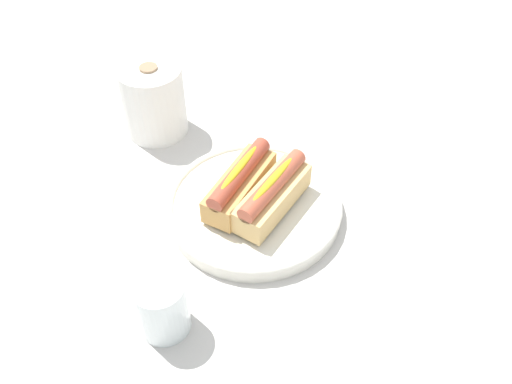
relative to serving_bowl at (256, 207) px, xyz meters
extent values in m
plane|color=beige|center=(0.02, 0.00, -0.02)|extent=(2.40, 2.40, 0.00)
cylinder|color=silver|center=(0.00, 0.00, 0.00)|extent=(0.27, 0.27, 0.02)
torus|color=silver|center=(0.00, 0.00, 0.01)|extent=(0.27, 0.27, 0.01)
cube|color=#DBB270|center=(0.00, -0.03, 0.03)|extent=(0.15, 0.05, 0.04)
cylinder|color=#BC563D|center=(0.00, -0.03, 0.06)|extent=(0.15, 0.03, 0.03)
ellipsoid|color=gold|center=(0.00, -0.03, 0.07)|extent=(0.11, 0.01, 0.01)
cube|color=tan|center=(0.00, 0.03, 0.03)|extent=(0.15, 0.07, 0.04)
cylinder|color=#A84733|center=(0.00, 0.03, 0.06)|extent=(0.15, 0.04, 0.03)
ellipsoid|color=gold|center=(0.00, 0.03, 0.07)|extent=(0.11, 0.02, 0.01)
cylinder|color=white|center=(-0.23, -0.01, 0.03)|extent=(0.07, 0.07, 0.09)
cylinder|color=silver|center=(-0.23, -0.01, 0.02)|extent=(0.06, 0.06, 0.08)
cylinder|color=white|center=(0.07, 0.27, 0.05)|extent=(0.11, 0.11, 0.13)
cylinder|color=#997A5B|center=(0.07, 0.27, 0.12)|extent=(0.03, 0.03, 0.00)
camera|label=1|loc=(-0.48, -0.33, 0.63)|focal=38.83mm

